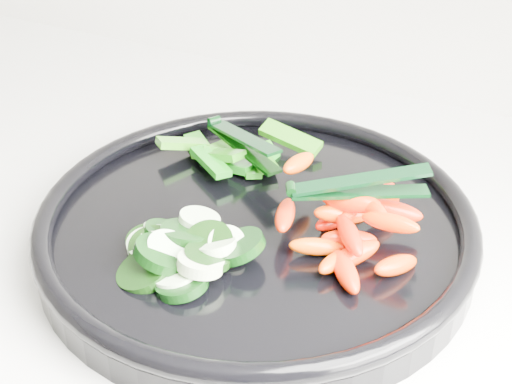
% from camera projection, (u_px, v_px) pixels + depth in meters
% --- Properties ---
extents(veggie_tray, '(0.43, 0.43, 0.04)m').
position_uv_depth(veggie_tray, '(256.00, 226.00, 0.61)').
color(veggie_tray, black).
rests_on(veggie_tray, counter).
extents(cucumber_pile, '(0.12, 0.12, 0.04)m').
position_uv_depth(cucumber_pile, '(178.00, 249.00, 0.56)').
color(cucumber_pile, black).
rests_on(cucumber_pile, veggie_tray).
extents(carrot_pile, '(0.14, 0.17, 0.05)m').
position_uv_depth(carrot_pile, '(353.00, 220.00, 0.58)').
color(carrot_pile, '#F42000').
rests_on(carrot_pile, veggie_tray).
extents(pepper_pile, '(0.15, 0.11, 0.04)m').
position_uv_depth(pepper_pile, '(236.00, 154.00, 0.69)').
color(pepper_pile, '#0A6F0F').
rests_on(pepper_pile, veggie_tray).
extents(tong_carrot, '(0.11, 0.07, 0.02)m').
position_uv_depth(tong_carrot, '(356.00, 186.00, 0.56)').
color(tong_carrot, black).
rests_on(tong_carrot, carrot_pile).
extents(tong_pepper, '(0.10, 0.07, 0.02)m').
position_uv_depth(tong_pepper, '(241.00, 141.00, 0.67)').
color(tong_pepper, black).
rests_on(tong_pepper, pepper_pile).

